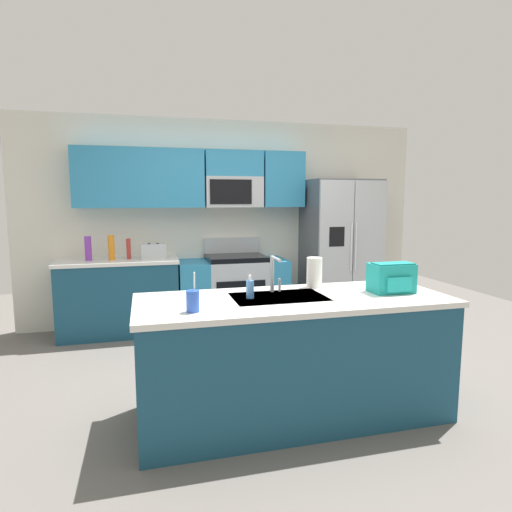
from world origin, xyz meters
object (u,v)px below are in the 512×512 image
object	(u,v)px
range_oven	(233,291)
drink_cup_blue	(193,301)
toaster	(154,251)
bottle_purple	(88,248)
paper_towel_roll	(314,272)
backpack	(392,277)
bottle_orange	(111,248)
sink_faucet	(274,271)
soap_dispenser	(250,289)
refrigerator	(340,251)
pepper_mill	(129,249)

from	to	relation	value
range_oven	drink_cup_blue	world-z (taller)	drink_cup_blue
toaster	drink_cup_blue	xyz separation A→B (m)	(0.18, -2.54, -0.02)
bottle_purple	paper_towel_roll	xyz separation A→B (m)	(1.95, -2.06, -0.02)
toaster	backpack	xyz separation A→B (m)	(1.71, -2.35, 0.03)
bottle_orange	paper_towel_roll	world-z (taller)	bottle_orange
toaster	sink_faucet	world-z (taller)	sink_faucet
toaster	bottle_purple	bearing A→B (deg)	176.14
soap_dispenser	paper_towel_roll	world-z (taller)	paper_towel_roll
toaster	backpack	size ratio (longest dim) A/B	0.87
paper_towel_roll	backpack	world-z (taller)	paper_towel_roll
range_oven	toaster	xyz separation A→B (m)	(-0.97, -0.05, 0.55)
drink_cup_blue	sink_faucet	bearing A→B (deg)	31.84
drink_cup_blue	backpack	distance (m)	1.54
range_oven	bottle_purple	size ratio (longest dim) A/B	4.87
range_oven	soap_dispenser	world-z (taller)	range_oven
bottle_orange	backpack	world-z (taller)	bottle_orange
refrigerator	drink_cup_blue	distance (m)	3.35
toaster	bottle_purple	world-z (taller)	bottle_purple
refrigerator	toaster	distance (m)	2.40
pepper_mill	bottle_purple	size ratio (longest dim) A/B	0.86
toaster	paper_towel_roll	xyz separation A→B (m)	(1.22, -2.01, 0.03)
bottle_orange	bottle_purple	xyz separation A→B (m)	(-0.26, 0.03, -0.00)
paper_towel_roll	bottle_purple	bearing A→B (deg)	133.49
bottle_purple	soap_dispenser	size ratio (longest dim) A/B	1.64
refrigerator	toaster	bearing A→B (deg)	179.54
paper_towel_roll	sink_faucet	bearing A→B (deg)	-162.36
range_oven	sink_faucet	distance (m)	2.27
refrigerator	sink_faucet	distance (m)	2.62
toaster	drink_cup_blue	size ratio (longest dim) A/B	1.09
toaster	bottle_orange	size ratio (longest dim) A/B	0.97
toaster	drink_cup_blue	distance (m)	2.55
pepper_mill	sink_faucet	size ratio (longest dim) A/B	0.86
toaster	sink_faucet	size ratio (longest dim) A/B	0.99
refrigerator	bottle_purple	world-z (taller)	refrigerator
refrigerator	bottle_orange	world-z (taller)	refrigerator
sink_faucet	refrigerator	bearing A→B (deg)	53.62
bottle_purple	sink_faucet	xyz separation A→B (m)	(1.58, -2.18, 0.03)
range_oven	bottle_orange	world-z (taller)	bottle_orange
drink_cup_blue	soap_dispenser	size ratio (longest dim) A/B	1.51
paper_towel_roll	backpack	bearing A→B (deg)	-34.32
refrigerator	paper_towel_roll	distance (m)	2.31
bottle_purple	soap_dispenser	world-z (taller)	bottle_purple
bottle_orange	paper_towel_roll	distance (m)	2.64
range_oven	paper_towel_roll	world-z (taller)	paper_towel_roll
soap_dispenser	toaster	bearing A→B (deg)	105.37
drink_cup_blue	refrigerator	bearing A→B (deg)	48.69
soap_dispenser	refrigerator	bearing A→B (deg)	51.68
bottle_orange	drink_cup_blue	distance (m)	2.64
range_oven	bottle_orange	size ratio (longest dim) A/B	4.71
pepper_mill	backpack	size ratio (longest dim) A/B	0.75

